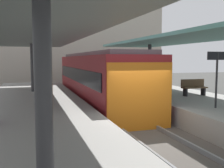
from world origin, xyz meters
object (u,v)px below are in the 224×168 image
(platform_bench, at_px, (194,87))
(platform_sign, at_px, (217,67))
(commuter_train, at_px, (97,78))
(passenger_mid_platform, at_px, (147,78))

(platform_bench, bearing_deg, platform_sign, -111.14)
(commuter_train, height_order, platform_sign, commuter_train)
(platform_bench, distance_m, platform_sign, 3.71)
(platform_sign, bearing_deg, passenger_mid_platform, 101.00)
(commuter_train, bearing_deg, passenger_mid_platform, -51.43)
(platform_sign, bearing_deg, platform_bench, 68.86)
(platform_sign, relative_size, passenger_mid_platform, 1.26)
(platform_sign, bearing_deg, commuter_train, 112.77)
(commuter_train, xyz_separation_m, platform_bench, (4.28, -3.87, -0.26))
(commuter_train, distance_m, passenger_mid_platform, 3.43)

